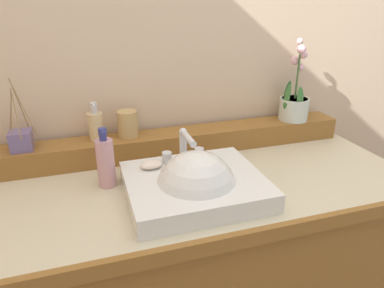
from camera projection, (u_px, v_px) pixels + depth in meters
The scene contains 10 objects.
wall_back at pixel (160, 43), 1.35m from camera, with size 3.12×0.20×2.46m, color beige.
vanity_cabinet at pixel (192, 279), 1.30m from camera, with size 1.46×0.62×0.85m.
back_ledge at pixel (173, 142), 1.33m from camera, with size 1.38×0.12×0.08m, color #8F5D28.
sink_basin at pixel (196, 188), 1.04m from camera, with size 0.41×0.35×0.27m.
soap_bar at pixel (151, 165), 1.08m from camera, with size 0.07×0.04×0.02m, color silver.
potted_plant at pixel (294, 103), 1.42m from camera, with size 0.13×0.13×0.33m.
soap_dispenser at pixel (96, 125), 1.23m from camera, with size 0.05×0.05×0.14m.
tumbler_cup at pixel (128, 124), 1.25m from camera, with size 0.07×0.07×0.10m, color tan.
reed_diffuser at pixel (21, 140), 1.15m from camera, with size 0.09×0.11×0.24m.
lotion_bottle at pixel (106, 162), 1.08m from camera, with size 0.06×0.06×0.19m.
Camera 1 is at (-0.30, -0.96, 1.39)m, focal length 32.48 mm.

